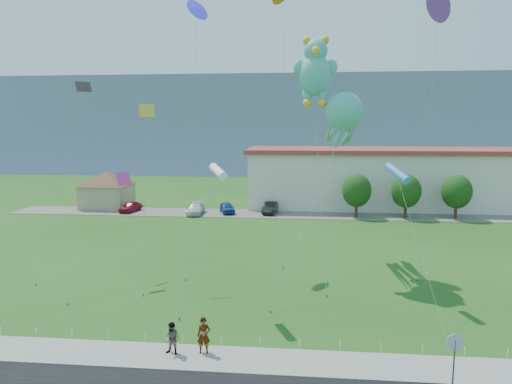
# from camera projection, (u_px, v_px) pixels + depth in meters

# --- Properties ---
(ground) EXTENTS (160.00, 160.00, 0.00)m
(ground) POSITION_uv_depth(u_px,v_px,m) (244.00, 335.00, 24.55)
(ground) COLOR #214914
(ground) RESTS_ON ground
(sidewalk) EXTENTS (80.00, 2.50, 0.10)m
(sidewalk) POSITION_uv_depth(u_px,v_px,m) (237.00, 360.00, 21.83)
(sidewalk) COLOR gray
(sidewalk) RESTS_ON ground
(parking_strip) EXTENTS (70.00, 6.00, 0.06)m
(parking_strip) POSITION_uv_depth(u_px,v_px,m) (277.00, 214.00, 59.05)
(parking_strip) COLOR #59544C
(parking_strip) RESTS_ON ground
(hill_ridge) EXTENTS (160.00, 50.00, 25.00)m
(hill_ridge) POSITION_uv_depth(u_px,v_px,m) (291.00, 124.00, 141.12)
(hill_ridge) COLOR slate
(hill_ridge) RESTS_ON ground
(pavilion) EXTENTS (9.20, 9.20, 5.00)m
(pavilion) POSITION_uv_depth(u_px,v_px,m) (107.00, 186.00, 63.85)
(pavilion) COLOR tan
(pavilion) RESTS_ON ground
(warehouse) EXTENTS (61.00, 15.00, 8.20)m
(warehouse) POSITION_uv_depth(u_px,v_px,m) (462.00, 177.00, 64.90)
(warehouse) COLOR beige
(warehouse) RESTS_ON ground
(stop_sign) EXTENTS (0.80, 0.07, 2.50)m
(stop_sign) POSITION_uv_depth(u_px,v_px,m) (455.00, 347.00, 19.25)
(stop_sign) COLOR slate
(stop_sign) RESTS_ON ground
(rope_fence) EXTENTS (26.05, 0.05, 0.50)m
(rope_fence) POSITION_uv_depth(u_px,v_px,m) (241.00, 342.00, 23.23)
(rope_fence) COLOR white
(rope_fence) RESTS_ON ground
(tree_near) EXTENTS (3.60, 3.60, 5.47)m
(tree_near) POSITION_uv_depth(u_px,v_px,m) (357.00, 191.00, 56.65)
(tree_near) COLOR #3F2B19
(tree_near) RESTS_ON ground
(tree_mid) EXTENTS (3.60, 3.60, 5.47)m
(tree_mid) POSITION_uv_depth(u_px,v_px,m) (406.00, 191.00, 56.09)
(tree_mid) COLOR #3F2B19
(tree_mid) RESTS_ON ground
(tree_far) EXTENTS (3.60, 3.60, 5.47)m
(tree_far) POSITION_uv_depth(u_px,v_px,m) (457.00, 192.00, 55.52)
(tree_far) COLOR #3F2B19
(tree_far) RESTS_ON ground
(pedestrian_left) EXTENTS (0.71, 0.53, 1.80)m
(pedestrian_left) POSITION_uv_depth(u_px,v_px,m) (204.00, 335.00, 22.30)
(pedestrian_left) COLOR gray
(pedestrian_left) RESTS_ON sidewalk
(pedestrian_right) EXTENTS (0.89, 0.76, 1.60)m
(pedestrian_right) POSITION_uv_depth(u_px,v_px,m) (173.00, 339.00, 22.19)
(pedestrian_right) COLOR gray
(pedestrian_right) RESTS_ON sidewalk
(parked_car_red) EXTENTS (2.30, 4.23, 1.37)m
(parked_car_red) POSITION_uv_depth(u_px,v_px,m) (130.00, 207.00, 60.59)
(parked_car_red) COLOR maroon
(parked_car_red) RESTS_ON parking_strip
(parked_car_white) EXTENTS (2.10, 4.72, 1.35)m
(parked_car_white) POSITION_uv_depth(u_px,v_px,m) (196.00, 209.00, 58.96)
(parked_car_white) COLOR silver
(parked_car_white) RESTS_ON parking_strip
(parked_car_blue) EXTENTS (2.82, 4.35, 1.38)m
(parked_car_blue) POSITION_uv_depth(u_px,v_px,m) (227.00, 208.00, 59.71)
(parked_car_blue) COLOR navy
(parked_car_blue) RESTS_ON parking_strip
(parked_car_black) EXTENTS (1.99, 4.59, 1.47)m
(parked_car_black) POSITION_uv_depth(u_px,v_px,m) (270.00, 208.00, 59.44)
(parked_car_black) COLOR black
(parked_car_black) RESTS_ON parking_strip
(octopus_kite) EXTENTS (6.34, 14.36, 13.68)m
(octopus_kite) POSITION_uv_depth(u_px,v_px,m) (343.00, 121.00, 34.62)
(octopus_kite) COLOR #44A9A6
(octopus_kite) RESTS_ON ground
(teddy_bear_kite) EXTENTS (3.24, 6.84, 17.77)m
(teddy_bear_kite) POSITION_uv_depth(u_px,v_px,m) (315.00, 70.00, 33.72)
(teddy_bear_kite) COLOR #44A9A6
(teddy_bear_kite) RESTS_ON ground
(small_kite_black) EXTENTS (2.73, 5.30, 14.63)m
(small_kite_black) POSITION_uv_depth(u_px,v_px,m) (78.00, 110.00, 34.37)
(small_kite_black) COLOR black
(small_kite_black) RESTS_ON ground
(small_kite_purple) EXTENTS (2.42, 4.38, 20.87)m
(small_kite_purple) POSITION_uv_depth(u_px,v_px,m) (438.00, 12.00, 33.95)
(small_kite_purple) COLOR purple
(small_kite_purple) RESTS_ON ground
(small_kite_yellow) EXTENTS (1.51, 5.06, 12.76)m
(small_kite_yellow) POSITION_uv_depth(u_px,v_px,m) (146.00, 131.00, 32.64)
(small_kite_yellow) COLOR gold
(small_kite_yellow) RESTS_ON ground
(small_kite_pink) EXTENTS (1.92, 7.63, 7.71)m
(small_kite_pink) POSITION_uv_depth(u_px,v_px,m) (119.00, 190.00, 33.83)
(small_kite_pink) COLOR #F63694
(small_kite_pink) RESTS_ON ground
(small_kite_cyan) EXTENTS (1.83, 7.99, 8.67)m
(small_kite_cyan) POSITION_uv_depth(u_px,v_px,m) (398.00, 174.00, 28.85)
(small_kite_cyan) COLOR #2E7FD3
(small_kite_cyan) RESTS_ON ground
(small_kite_blue) EXTENTS (1.80, 7.61, 21.38)m
(small_kite_blue) POSITION_uv_depth(u_px,v_px,m) (197.00, 16.00, 37.16)
(small_kite_blue) COLOR #332AEE
(small_kite_blue) RESTS_ON ground
(small_kite_white) EXTENTS (2.34, 3.11, 8.94)m
(small_kite_white) POSITION_uv_depth(u_px,v_px,m) (218.00, 173.00, 27.06)
(small_kite_white) COLOR white
(small_kite_white) RESTS_ON ground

